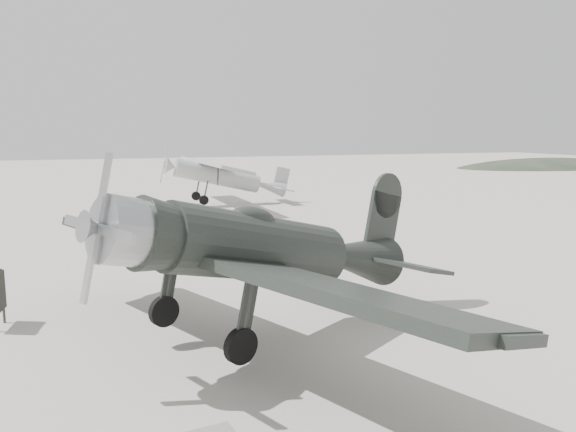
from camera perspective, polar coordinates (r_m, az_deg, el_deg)
name	(u,v)px	position (r m, az deg, el deg)	size (l,w,h in m)	color
ground	(274,279)	(17.87, -1.47, -6.41)	(160.00, 160.00, 0.00)	#ABA698
hill_northeast	(550,167)	(79.13, 25.07, 4.53)	(32.00, 16.00, 5.20)	#293224
lowwing_monoplane	(269,250)	(12.28, -1.93, -3.49)	(9.09, 11.84, 3.91)	black
highwing_monoplane	(223,173)	(35.31, -6.66, 4.37)	(8.08, 11.34, 3.23)	#A5A8AA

